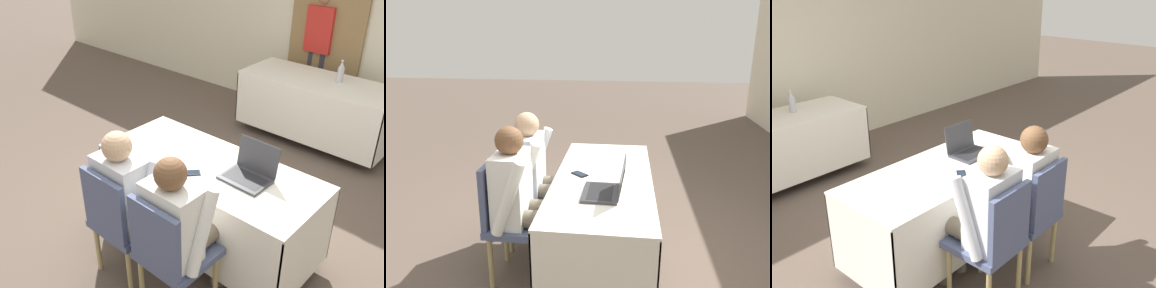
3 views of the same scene
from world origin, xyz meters
TOP-DOWN VIEW (x-y plane):
  - ground_plane at (0.00, 0.00)m, footprint 24.00×24.00m
  - conference_table_near at (0.00, 0.00)m, footprint 1.70×0.72m
  - laptop at (0.32, 0.04)m, footprint 0.34×0.29m
  - cell_phone at (-0.02, -0.18)m, footprint 0.14×0.14m
  - paper_beside_laptop at (0.18, -0.13)m, footprint 0.29×0.35m
  - paper_centre_table at (-0.28, -0.13)m, footprint 0.24×0.32m
  - chair_near_left at (-0.24, -0.67)m, footprint 0.44×0.44m
  - chair_near_right at (0.24, -0.67)m, footprint 0.44×0.44m
  - person_checkered_shirt at (-0.24, -0.56)m, footprint 0.50×0.52m
  - person_white_shirt at (0.24, -0.56)m, footprint 0.50×0.52m

SIDE VIEW (x-z plane):
  - ground_plane at x=0.00m, z-range 0.00..0.00m
  - chair_near_left at x=-0.24m, z-range 0.05..0.96m
  - chair_near_right at x=0.24m, z-range 0.05..0.96m
  - conference_table_near at x=0.00m, z-range 0.19..0.93m
  - person_checkered_shirt at x=-0.24m, z-range 0.08..1.25m
  - person_white_shirt at x=0.24m, z-range 0.08..1.25m
  - paper_beside_laptop at x=0.18m, z-range 0.75..0.75m
  - paper_centre_table at x=-0.28m, z-range 0.75..0.75m
  - cell_phone at x=-0.02m, z-range 0.74..0.76m
  - laptop at x=0.32m, z-range 0.67..0.91m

